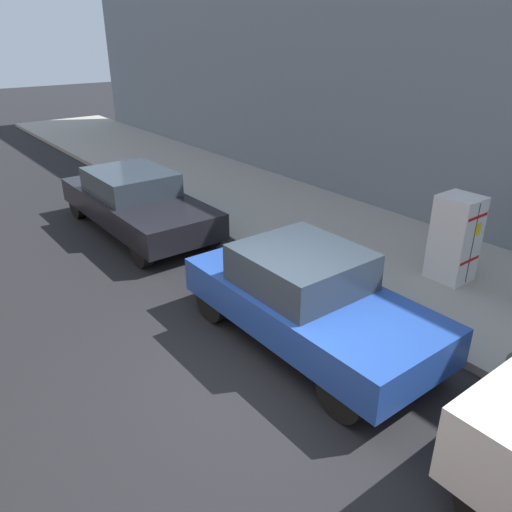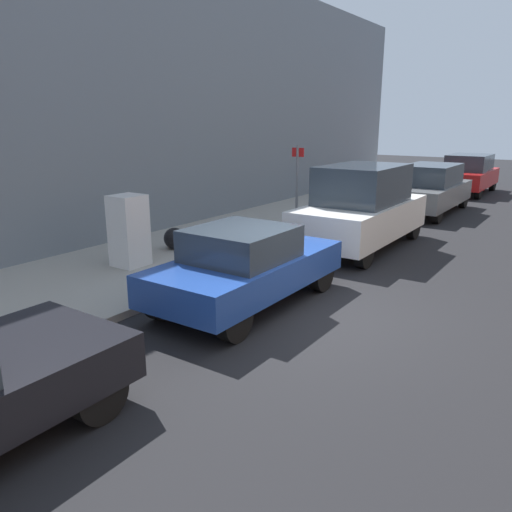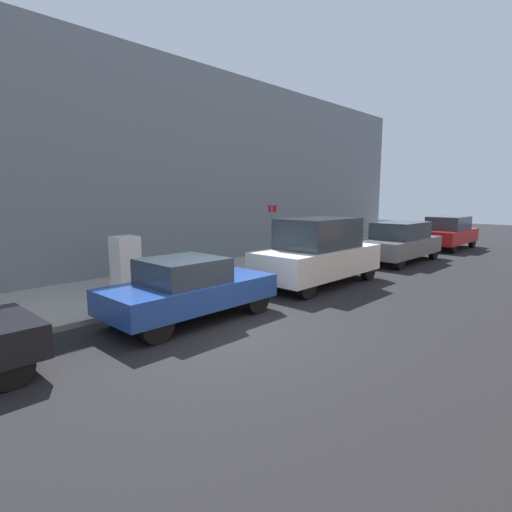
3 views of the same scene
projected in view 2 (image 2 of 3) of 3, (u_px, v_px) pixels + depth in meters
The scene contains 12 objects.
ground_plane at pixel (310, 314), 8.64m from camera, with size 80.00×80.00×0.00m, color black.
sidewalk_slab at pixel (131, 268), 11.09m from camera, with size 4.13×44.00×0.13m, color #9E998E.
building_facade_near at pixel (35, 89), 11.65m from camera, with size 1.65×39.60×7.88m, color slate.
discarded_refrigerator at pixel (129, 231), 10.84m from camera, with size 0.65×0.68×1.56m.
manhole_cover at pixel (243, 253), 12.05m from camera, with size 0.70×0.70×0.02m, color #47443F.
street_sign_post at pixel (297, 185), 13.66m from camera, with size 0.36×0.07×2.46m.
trash_bag at pixel (174, 238), 12.38m from camera, with size 0.53×0.53×0.53m, color black.
pedestrian_walking_far at pixel (362, 179), 19.89m from camera, with size 0.43×0.22×1.51m.
parked_hatchback_blue at pixel (246, 265), 8.87m from camera, with size 1.78×4.01×1.45m.
parked_van_white at pixel (362, 208), 12.87m from camera, with size 1.95×4.67×2.14m.
parked_suv_gray at pixel (430, 188), 17.80m from camera, with size 1.85×4.74×1.73m.
parked_suv_red at pixel (468, 173), 22.60m from camera, with size 1.87×4.41×1.74m.
Camera 2 is at (3.81, -7.17, 3.24)m, focal length 35.00 mm.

